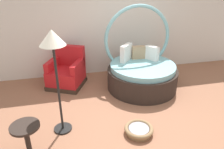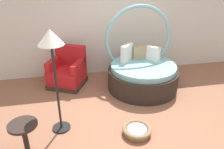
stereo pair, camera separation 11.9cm
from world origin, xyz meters
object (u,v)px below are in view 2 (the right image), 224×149
at_px(pet_basket, 137,130).
at_px(red_armchair, 68,72).
at_px(floor_lamp, 52,48).
at_px(round_daybed, 142,72).
at_px(side_table, 23,129).

bearing_deg(pet_basket, red_armchair, 118.01).
height_order(red_armchair, floor_lamp, floor_lamp).
xyz_separation_m(pet_basket, floor_lamp, (-1.30, 0.41, 1.46)).
relative_size(round_daybed, side_table, 3.68).
bearing_deg(pet_basket, side_table, -178.92).
bearing_deg(floor_lamp, side_table, -139.67).
bearing_deg(pet_basket, round_daybed, 69.32).
distance_m(red_armchair, side_table, 2.28).
relative_size(round_daybed, red_armchair, 1.80).
bearing_deg(red_armchair, side_table, -107.49).
relative_size(red_armchair, floor_lamp, 0.58).
height_order(round_daybed, pet_basket, round_daybed).
height_order(round_daybed, floor_lamp, round_daybed).
bearing_deg(floor_lamp, pet_basket, -17.59).
xyz_separation_m(round_daybed, side_table, (-2.44, -1.68, 0.02)).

